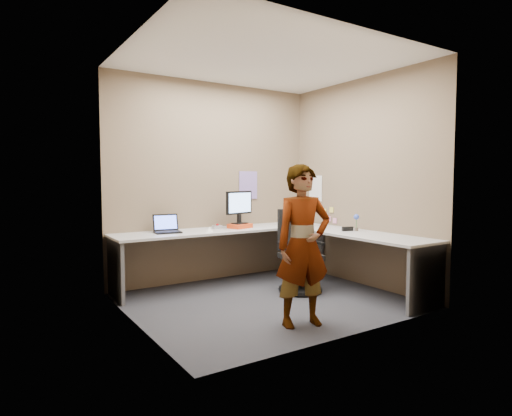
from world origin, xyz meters
TOP-DOWN VIEW (x-y plane):
  - ground at (0.00, 0.00)m, footprint 3.00×3.00m
  - wall_back at (0.00, 1.30)m, footprint 3.00×0.00m
  - wall_right at (1.50, 0.00)m, footprint 0.00×2.70m
  - wall_left at (-1.50, 0.00)m, footprint 0.00×2.70m
  - ceiling at (0.00, 0.00)m, footprint 3.00×3.00m
  - desk at (0.44, 0.39)m, footprint 2.98×2.58m
  - paper_ream at (0.21, 0.96)m, footprint 0.34×0.28m
  - monitor at (0.21, 0.97)m, footprint 0.46×0.19m
  - laptop at (-0.79, 1.04)m, footprint 0.35×0.30m
  - trackball_mouse at (-0.08, 1.05)m, footprint 0.12×0.08m
  - origami at (-0.32, 0.82)m, footprint 0.10×0.10m
  - stapler at (1.20, -0.06)m, footprint 0.16×0.07m
  - flower at (1.30, -0.12)m, footprint 0.07×0.07m
  - calendar_purple at (0.55, 1.29)m, footprint 0.30×0.01m
  - calendar_white at (1.49, 0.90)m, footprint 0.01×0.28m
  - sticky_note_a at (1.49, 0.55)m, footprint 0.01×0.07m
  - sticky_note_b at (1.49, 0.60)m, footprint 0.01×0.07m
  - sticky_note_c at (1.49, 0.48)m, footprint 0.01×0.07m
  - sticky_note_d at (1.49, 0.70)m, footprint 0.01×0.07m
  - office_chair at (0.57, 0.14)m, footprint 0.56×0.53m
  - person at (-0.16, -0.85)m, footprint 0.62×0.48m

SIDE VIEW (x-z plane):
  - ground at x=0.00m, z-range 0.00..0.00m
  - office_chair at x=0.57m, z-range -0.09..0.91m
  - desk at x=0.44m, z-range 0.22..0.95m
  - trackball_mouse at x=-0.08m, z-range 0.72..0.79m
  - stapler at x=1.20m, z-range 0.73..0.78m
  - paper_ream at x=0.21m, z-range 0.73..0.79m
  - origami at x=-0.32m, z-range 0.73..0.79m
  - person at x=-0.16m, z-range 0.00..1.53m
  - laptop at x=-0.79m, z-range 0.68..0.90m
  - sticky_note_c at x=1.49m, z-range 0.76..0.84m
  - sticky_note_b at x=1.49m, z-range 0.78..0.86m
  - flower at x=1.30m, z-range 0.77..0.98m
  - sticky_note_d at x=1.49m, z-range 0.88..0.96m
  - sticky_note_a at x=1.49m, z-range 0.91..0.99m
  - monitor at x=0.21m, z-range 0.83..1.27m
  - calendar_white at x=1.49m, z-range 1.06..1.44m
  - calendar_purple at x=0.55m, z-range 1.10..1.50m
  - wall_back at x=0.00m, z-range -0.15..2.85m
  - wall_right at x=1.50m, z-range 0.00..2.70m
  - wall_left at x=-1.50m, z-range 0.00..2.70m
  - ceiling at x=0.00m, z-range 2.70..2.70m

